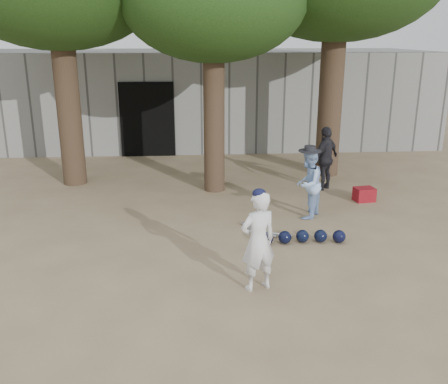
{
  "coord_description": "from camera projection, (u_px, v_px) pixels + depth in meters",
  "views": [
    {
      "loc": [
        0.03,
        -7.06,
        3.5
      ],
      "look_at": [
        0.6,
        1.0,
        0.95
      ],
      "focal_mm": 40.0,
      "sensor_mm": 36.0,
      "label": 1
    }
  ],
  "objects": [
    {
      "name": "spectator_dark",
      "position": [
        326.0,
        158.0,
        11.64
      ],
      "size": [
        0.89,
        0.86,
        1.49
      ],
      "primitive_type": "imported",
      "rotation": [
        0.0,
        0.0,
        3.88
      ],
      "color": "black",
      "rests_on": "ground"
    },
    {
      "name": "boy_player",
      "position": [
        258.0,
        241.0,
        6.99
      ],
      "size": [
        0.63,
        0.52,
        1.47
      ],
      "primitive_type": "imported",
      "rotation": [
        0.0,
        0.0,
        3.5
      ],
      "color": "white",
      "rests_on": "ground"
    },
    {
      "name": "red_bag",
      "position": [
        364.0,
        194.0,
        10.96
      ],
      "size": [
        0.46,
        0.38,
        0.3
      ],
      "primitive_type": "cube",
      "rotation": [
        0.0,
        0.0,
        0.15
      ],
      "color": "maroon",
      "rests_on": "ground"
    },
    {
      "name": "spectator_blue",
      "position": [
        308.0,
        184.0,
        9.82
      ],
      "size": [
        0.8,
        0.85,
        1.39
      ],
      "primitive_type": "imported",
      "rotation": [
        0.0,
        0.0,
        4.17
      ],
      "color": "#9CBFF1",
      "rests_on": "ground"
    },
    {
      "name": "bat_pile",
      "position": [
        262.0,
        231.0,
        9.23
      ],
      "size": [
        0.87,
        0.76,
        0.06
      ],
      "color": "#B5B5BC",
      "rests_on": "ground"
    },
    {
      "name": "back_building",
      "position": [
        187.0,
        96.0,
        17.14
      ],
      "size": [
        16.0,
        5.24,
        3.0
      ],
      "color": "gray",
      "rests_on": "ground"
    },
    {
      "name": "helmet_row",
      "position": [
        303.0,
        237.0,
        8.75
      ],
      "size": [
        1.51,
        0.29,
        0.23
      ],
      "color": "black",
      "rests_on": "ground"
    },
    {
      "name": "ground",
      "position": [
        190.0,
        270.0,
        7.76
      ],
      "size": [
        70.0,
        70.0,
        0.0
      ],
      "primitive_type": "plane",
      "color": "#937C5E",
      "rests_on": "ground"
    }
  ]
}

